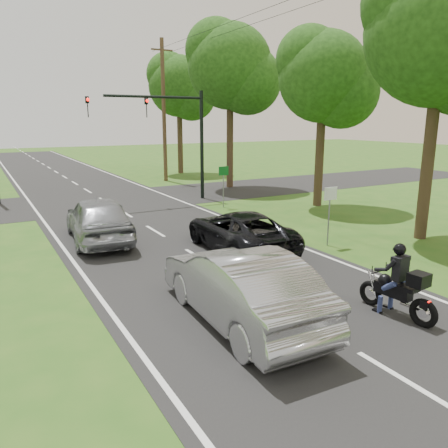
% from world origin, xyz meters
% --- Properties ---
extents(ground, '(140.00, 140.00, 0.00)m').
position_xyz_m(ground, '(0.00, 0.00, 0.00)').
color(ground, '#2A5618').
rests_on(ground, ground).
extents(road, '(8.00, 100.00, 0.01)m').
position_xyz_m(road, '(0.00, 10.00, 0.01)').
color(road, black).
rests_on(road, ground).
extents(cross_road, '(60.00, 7.00, 0.01)m').
position_xyz_m(cross_road, '(0.00, 16.00, 0.01)').
color(cross_road, black).
rests_on(cross_road, ground).
extents(motorcycle_rider, '(0.59, 2.04, 1.75)m').
position_xyz_m(motorcycle_rider, '(2.02, -2.23, 0.69)').
color(motorcycle_rider, black).
rests_on(motorcycle_rider, ground).
extents(dark_suv, '(2.56, 5.08, 1.38)m').
position_xyz_m(dark_suv, '(1.60, 4.06, 0.70)').
color(dark_suv, black).
rests_on(dark_suv, road).
extents(silver_sedan, '(1.98, 5.15, 1.67)m').
position_xyz_m(silver_sedan, '(-1.28, -0.66, 0.85)').
color(silver_sedan, '#A9A8AD').
rests_on(silver_sedan, road).
extents(silver_suv, '(2.48, 5.18, 1.71)m').
position_xyz_m(silver_suv, '(-2.33, 7.65, 0.87)').
color(silver_suv, gray).
rests_on(silver_suv, road).
extents(traffic_signal, '(6.38, 0.44, 6.00)m').
position_xyz_m(traffic_signal, '(3.34, 14.00, 4.14)').
color(traffic_signal, black).
rests_on(traffic_signal, ground).
extents(utility_pole_far, '(1.60, 0.28, 10.00)m').
position_xyz_m(utility_pole_far, '(6.20, 22.00, 5.08)').
color(utility_pole_far, brown).
rests_on(utility_pole_far, ground).
extents(sign_white, '(0.55, 0.07, 2.12)m').
position_xyz_m(sign_white, '(4.70, 2.98, 1.60)').
color(sign_white, slate).
rests_on(sign_white, ground).
extents(sign_green, '(0.55, 0.07, 2.12)m').
position_xyz_m(sign_green, '(4.90, 10.98, 1.60)').
color(sign_green, slate).
rests_on(sign_green, ground).
extents(tree_row_c, '(4.80, 4.65, 8.76)m').
position_xyz_m(tree_row_c, '(9.75, 8.80, 6.23)').
color(tree_row_c, '#332316').
rests_on(tree_row_c, ground).
extents(tree_row_d, '(5.76, 5.58, 10.45)m').
position_xyz_m(tree_row_d, '(9.10, 16.76, 7.43)').
color(tree_row_d, '#332316').
rests_on(tree_row_d, ground).
extents(tree_row_e, '(5.28, 5.12, 9.61)m').
position_xyz_m(tree_row_e, '(9.48, 25.78, 6.83)').
color(tree_row_e, '#332316').
rests_on(tree_row_e, ground).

